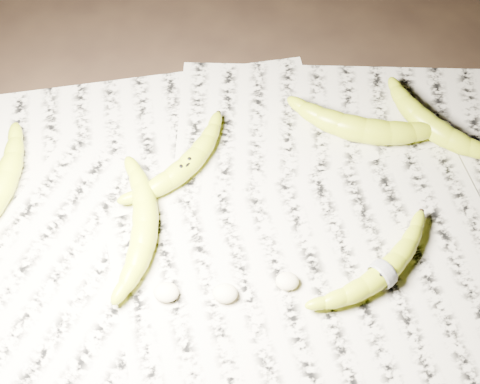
{
  "coord_description": "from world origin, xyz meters",
  "views": [
    {
      "loc": [
        -0.01,
        -0.44,
        0.86
      ],
      "look_at": [
        -0.02,
        0.05,
        0.05
      ],
      "focal_mm": 50.0,
      "sensor_mm": 36.0,
      "label": 1
    }
  ],
  "objects_px": {
    "banana_upper_a": "(365,129)",
    "banana_left_b": "(145,225)",
    "banana_center": "(185,166)",
    "banana_taped": "(383,273)",
    "banana_upper_b": "(432,126)"
  },
  "relations": [
    {
      "from": "banana_center",
      "to": "banana_upper_a",
      "type": "bearing_deg",
      "value": -34.66
    },
    {
      "from": "banana_left_b",
      "to": "banana_taped",
      "type": "distance_m",
      "value": 0.34
    },
    {
      "from": "banana_center",
      "to": "banana_upper_b",
      "type": "distance_m",
      "value": 0.39
    },
    {
      "from": "banana_upper_a",
      "to": "banana_center",
      "type": "bearing_deg",
      "value": -154.14
    },
    {
      "from": "banana_taped",
      "to": "banana_upper_a",
      "type": "height_order",
      "value": "banana_upper_a"
    },
    {
      "from": "banana_taped",
      "to": "banana_upper_a",
      "type": "bearing_deg",
      "value": 51.14
    },
    {
      "from": "banana_taped",
      "to": "banana_upper_b",
      "type": "distance_m",
      "value": 0.27
    },
    {
      "from": "banana_center",
      "to": "banana_taped",
      "type": "distance_m",
      "value": 0.33
    },
    {
      "from": "banana_upper_a",
      "to": "banana_left_b",
      "type": "bearing_deg",
      "value": -140.53
    },
    {
      "from": "banana_left_b",
      "to": "banana_center",
      "type": "height_order",
      "value": "banana_left_b"
    },
    {
      "from": "banana_left_b",
      "to": "banana_upper_a",
      "type": "bearing_deg",
      "value": -62.85
    },
    {
      "from": "banana_center",
      "to": "banana_upper_b",
      "type": "height_order",
      "value": "banana_upper_b"
    },
    {
      "from": "banana_left_b",
      "to": "banana_upper_b",
      "type": "distance_m",
      "value": 0.47
    },
    {
      "from": "banana_taped",
      "to": "banana_left_b",
      "type": "bearing_deg",
      "value": 128.17
    },
    {
      "from": "banana_left_b",
      "to": "banana_upper_a",
      "type": "relative_size",
      "value": 0.92
    }
  ]
}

